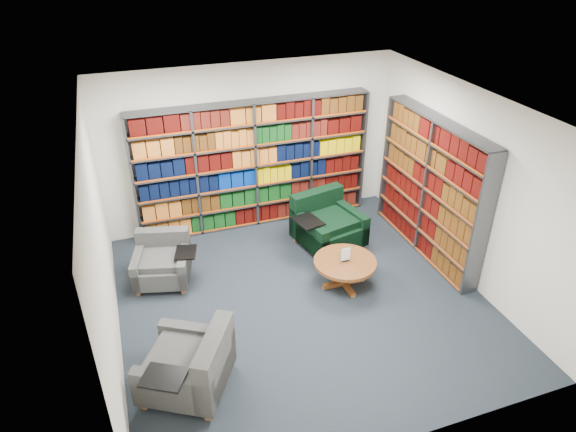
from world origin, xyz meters
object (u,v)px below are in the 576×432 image
object	(u,v)px
chair_green_right	(325,225)
chair_teal_front	(193,367)
chair_teal_left	(163,262)
coffee_table	(345,266)

from	to	relation	value
chair_green_right	chair_teal_front	xyz separation A→B (m)	(-2.61, -2.37, -0.01)
chair_teal_left	chair_green_right	xyz separation A→B (m)	(2.67, 0.10, 0.06)
chair_teal_front	coffee_table	xyz separation A→B (m)	(2.43, 1.21, 0.01)
chair_teal_left	chair_teal_front	xyz separation A→B (m)	(0.05, -2.27, 0.04)
chair_green_right	chair_teal_left	bearing A→B (deg)	-177.82
chair_teal_front	coffee_table	bearing A→B (deg)	26.53
chair_green_right	coffee_table	world-z (taller)	chair_green_right
chair_green_right	coffee_table	bearing A→B (deg)	-98.89
chair_green_right	chair_teal_front	distance (m)	3.53
coffee_table	chair_teal_left	bearing A→B (deg)	156.98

